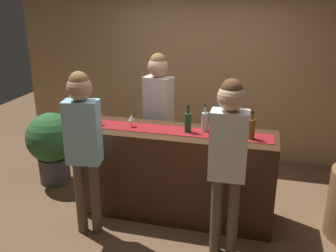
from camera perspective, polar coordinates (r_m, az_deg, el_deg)
ground_plane at (r=4.56m, az=1.03°, el=-12.99°), size 10.00×10.00×0.00m
back_wall at (r=5.80m, az=5.66°, el=9.45°), size 6.00×0.12×2.90m
bar_counter at (r=4.31m, az=1.07°, el=-7.20°), size 2.20×0.60×1.03m
counter_runner_cloth at (r=4.10m, az=1.11°, el=-0.72°), size 2.09×0.28×0.01m
wine_bottle_green at (r=4.03m, az=3.03°, el=0.55°), size 0.07×0.07×0.30m
wine_bottle_clear at (r=4.08m, az=5.61°, el=0.69°), size 0.07×0.07×0.30m
wine_bottle_amber at (r=3.93m, az=12.51°, el=-0.42°), size 0.07×0.07×0.30m
wine_glass_near_customer at (r=4.31m, az=-10.41°, el=1.42°), size 0.07×0.07×0.14m
wine_glass_mid_counter at (r=4.21m, az=-5.58°, el=1.19°), size 0.07×0.07×0.14m
bartender at (r=4.70m, az=-1.47°, el=2.95°), size 0.38×0.27×1.78m
customer_sipping at (r=3.46m, az=9.11°, el=-3.69°), size 0.35×0.25×1.77m
customer_browsing at (r=3.84m, az=-12.74°, el=-1.64°), size 0.37×0.25×1.76m
potted_plant_tall at (r=5.26m, az=-17.18°, el=-2.48°), size 0.67×0.67×0.97m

